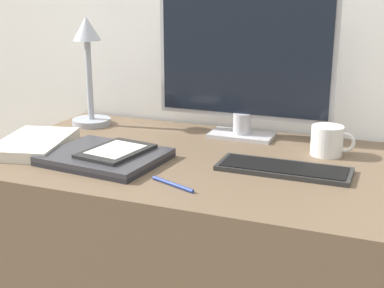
{
  "coord_description": "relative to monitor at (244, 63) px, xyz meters",
  "views": [
    {
      "loc": [
        0.51,
        -1.1,
        1.17
      ],
      "look_at": [
        0.02,
        0.12,
        0.78
      ],
      "focal_mm": 50.0,
      "sensor_mm": 36.0,
      "label": 1
    }
  ],
  "objects": [
    {
      "name": "desk",
      "position": [
        -0.06,
        -0.25,
        -0.59
      ],
      "size": [
        1.13,
        0.68,
        0.72
      ],
      "color": "brown",
      "rests_on": "ground_plane"
    },
    {
      "name": "notebook",
      "position": [
        -0.52,
        -0.34,
        -0.21
      ],
      "size": [
        0.24,
        0.31,
        0.03
      ],
      "color": "silver",
      "rests_on": "desk"
    },
    {
      "name": "monitor",
      "position": [
        0.0,
        0.0,
        0.0
      ],
      "size": [
        0.54,
        0.11,
        0.44
      ],
      "color": "#B7B7BC",
      "rests_on": "desk"
    },
    {
      "name": "keyboard",
      "position": [
        0.19,
        -0.27,
        -0.22
      ],
      "size": [
        0.34,
        0.12,
        0.01
      ],
      "color": "#282828",
      "rests_on": "desk"
    },
    {
      "name": "laptop",
      "position": [
        -0.27,
        -0.36,
        -0.22
      ],
      "size": [
        0.32,
        0.27,
        0.02
      ],
      "color": "#232328",
      "rests_on": "desk"
    },
    {
      "name": "desk_lamp",
      "position": [
        -0.51,
        -0.04,
        -0.03
      ],
      "size": [
        0.13,
        0.13,
        0.36
      ],
      "color": "#999EA8",
      "rests_on": "desk"
    },
    {
      "name": "pen",
      "position": [
        -0.03,
        -0.47,
        -0.23
      ],
      "size": [
        0.13,
        0.06,
        0.01
      ],
      "color": "navy",
      "rests_on": "desk"
    },
    {
      "name": "coffee_mug",
      "position": [
        0.27,
        -0.09,
        -0.19
      ],
      "size": [
        0.12,
        0.09,
        0.08
      ],
      "color": "white",
      "rests_on": "desk"
    },
    {
      "name": "ereader",
      "position": [
        -0.24,
        -0.36,
        -0.2
      ],
      "size": [
        0.17,
        0.21,
        0.01
      ],
      "color": "black",
      "rests_on": "laptop"
    }
  ]
}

